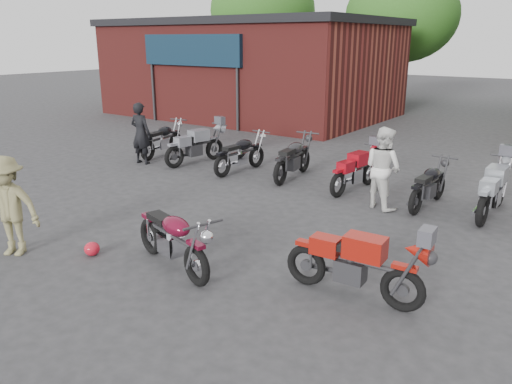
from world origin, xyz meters
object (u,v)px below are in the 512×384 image
Objects in this scene: row_bike_5 at (429,183)px; row_bike_2 at (241,152)px; person_tan at (8,206)px; row_bike_0 at (163,138)px; row_bike_1 at (196,144)px; helmet at (92,249)px; row_bike_6 at (494,187)px; person_light at (383,168)px; person_dark at (141,133)px; row_bike_3 at (293,156)px; row_bike_4 at (356,168)px; sportbike at (356,261)px; vintage_motorcycle at (173,235)px.

row_bike_2 is at bearing 93.37° from row_bike_5.
row_bike_0 is (-3.30, 6.63, -0.28)m from person_tan.
person_tan is at bearing -155.40° from row_bike_1.
helmet is 0.12× the size of row_bike_6.
person_light is 0.84× the size of row_bike_6.
person_dark is 3.04m from row_bike_2.
person_light is 0.86× the size of row_bike_3.
person_dark reaches higher than row_bike_2.
row_bike_4 is (4.84, 0.19, -0.04)m from row_bike_1.
row_bike_0 is 1.06× the size of row_bike_5.
row_bike_1 is at bearing 99.01° from row_bike_4.
row_bike_4 is 1.03× the size of row_bike_5.
row_bike_3 is at bearing 89.60° from row_bike_6.
row_bike_2 reaches higher than helmet.
sportbike is at bearing 171.04° from row_bike_6.
row_bike_3 reaches higher than vintage_motorcycle.
row_bike_5 is at bearing -85.87° from row_bike_2.
sportbike is at bearing -148.05° from row_bike_3.
row_bike_0 is (-7.31, 0.79, -0.31)m from person_light.
row_bike_2 is (-2.76, 5.33, -0.02)m from vintage_motorcycle.
person_dark reaches higher than sportbike.
row_bike_2 is 1.02× the size of row_bike_4.
row_bike_2 is 0.95× the size of row_bike_3.
row_bike_2 is (1.61, -0.00, -0.03)m from row_bike_1.
sportbike is 5.19m from row_bike_4.
helmet is at bearing 6.34° from person_tan.
vintage_motorcycle is 1.03× the size of row_bike_2.
row_bike_6 reaches higher than row_bike_0.
vintage_motorcycle is 1.14× the size of person_light.
helmet is at bearing -152.48° from row_bike_0.
sportbike reaches higher than row_bike_4.
person_dark is 0.87× the size of row_bike_1.
helmet is at bearing -148.27° from vintage_motorcycle.
row_bike_3 is (4.36, 1.16, -0.29)m from person_dark.
person_light is at bearing 60.38° from helmet.
row_bike_1 is 6.60m from row_bike_5.
row_bike_3 is (-3.94, 4.81, 0.02)m from sportbike.
row_bike_2 is 4.99m from row_bike_5.
person_tan is 0.90× the size of row_bike_4.
person_dark is 6.37m from person_tan.
row_bike_6 is (7.82, 0.20, 0.02)m from row_bike_1.
row_bike_1 is at bearing 78.90° from person_tan.
person_tan is 0.92× the size of row_bike_5.
row_bike_4 is (1.94, 5.93, 0.42)m from helmet.
row_bike_0 is 0.96× the size of row_bike_3.
row_bike_0 is 0.96× the size of row_bike_1.
person_dark is (-4.18, 4.86, 0.75)m from helmet.
row_bike_3 reaches higher than row_bike_5.
row_bike_2 is (-1.28, 5.74, 0.43)m from helmet.
vintage_motorcycle is 1.60m from helmet.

